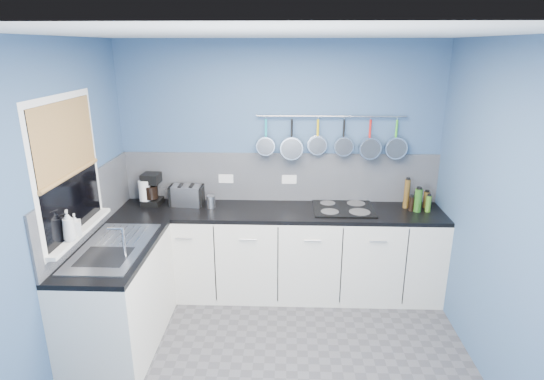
# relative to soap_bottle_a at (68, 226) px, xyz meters

# --- Properties ---
(floor) EXTENTS (3.20, 3.00, 0.02)m
(floor) POSITION_rel_soap_bottle_a_xyz_m (1.53, -0.10, -1.18)
(floor) COLOR #47474C
(floor) RESTS_ON ground
(ceiling) EXTENTS (3.20, 3.00, 0.02)m
(ceiling) POSITION_rel_soap_bottle_a_xyz_m (1.53, -0.10, 1.34)
(ceiling) COLOR white
(ceiling) RESTS_ON ground
(wall_back) EXTENTS (3.20, 0.02, 2.50)m
(wall_back) POSITION_rel_soap_bottle_a_xyz_m (1.53, 1.41, 0.08)
(wall_back) COLOR #39577E
(wall_back) RESTS_ON ground
(wall_front) EXTENTS (3.20, 0.02, 2.50)m
(wall_front) POSITION_rel_soap_bottle_a_xyz_m (1.53, -1.61, 0.08)
(wall_front) COLOR #39577E
(wall_front) RESTS_ON ground
(wall_left) EXTENTS (0.02, 3.00, 2.50)m
(wall_left) POSITION_rel_soap_bottle_a_xyz_m (-0.08, -0.10, 0.08)
(wall_left) COLOR #39577E
(wall_left) RESTS_ON ground
(wall_right) EXTENTS (0.02, 3.00, 2.50)m
(wall_right) POSITION_rel_soap_bottle_a_xyz_m (3.14, -0.10, 0.08)
(wall_right) COLOR #39577E
(wall_right) RESTS_ON ground
(backsplash_back) EXTENTS (3.20, 0.02, 0.50)m
(backsplash_back) POSITION_rel_soap_bottle_a_xyz_m (1.53, 1.39, -0.02)
(backsplash_back) COLOR slate
(backsplash_back) RESTS_ON wall_back
(backsplash_left) EXTENTS (0.02, 1.80, 0.50)m
(backsplash_left) POSITION_rel_soap_bottle_a_xyz_m (-0.06, 0.50, -0.02)
(backsplash_left) COLOR slate
(backsplash_left) RESTS_ON wall_left
(cabinet_run_back) EXTENTS (3.20, 0.60, 0.86)m
(cabinet_run_back) POSITION_rel_soap_bottle_a_xyz_m (1.53, 1.10, -0.74)
(cabinet_run_back) COLOR silver
(cabinet_run_back) RESTS_ON ground
(worktop_back) EXTENTS (3.20, 0.60, 0.04)m
(worktop_back) POSITION_rel_soap_bottle_a_xyz_m (1.53, 1.10, -0.29)
(worktop_back) COLOR black
(worktop_back) RESTS_ON cabinet_run_back
(cabinet_run_left) EXTENTS (0.60, 1.20, 0.86)m
(cabinet_run_left) POSITION_rel_soap_bottle_a_xyz_m (0.23, 0.20, -0.74)
(cabinet_run_left) COLOR silver
(cabinet_run_left) RESTS_ON ground
(worktop_left) EXTENTS (0.60, 1.20, 0.04)m
(worktop_left) POSITION_rel_soap_bottle_a_xyz_m (0.23, 0.20, -0.29)
(worktop_left) COLOR black
(worktop_left) RESTS_ON cabinet_run_left
(window_frame) EXTENTS (0.01, 1.00, 1.10)m
(window_frame) POSITION_rel_soap_bottle_a_xyz_m (-0.05, 0.20, 0.38)
(window_frame) COLOR white
(window_frame) RESTS_ON wall_left
(window_glass) EXTENTS (0.01, 0.90, 1.00)m
(window_glass) POSITION_rel_soap_bottle_a_xyz_m (-0.04, 0.20, 0.38)
(window_glass) COLOR black
(window_glass) RESTS_ON wall_left
(bamboo_blind) EXTENTS (0.01, 0.90, 0.55)m
(bamboo_blind) POSITION_rel_soap_bottle_a_xyz_m (-0.03, 0.20, 0.61)
(bamboo_blind) COLOR olive
(bamboo_blind) RESTS_ON wall_left
(window_sill) EXTENTS (0.10, 0.98, 0.03)m
(window_sill) POSITION_rel_soap_bottle_a_xyz_m (-0.02, 0.20, -0.13)
(window_sill) COLOR white
(window_sill) RESTS_ON wall_left
(sink_unit) EXTENTS (0.50, 0.95, 0.01)m
(sink_unit) POSITION_rel_soap_bottle_a_xyz_m (0.23, 0.20, -0.27)
(sink_unit) COLOR silver
(sink_unit) RESTS_ON worktop_left
(mixer_tap) EXTENTS (0.12, 0.08, 0.26)m
(mixer_tap) POSITION_rel_soap_bottle_a_xyz_m (0.39, 0.02, -0.14)
(mixer_tap) COLOR silver
(mixer_tap) RESTS_ON worktop_left
(socket_left) EXTENTS (0.15, 0.01, 0.09)m
(socket_left) POSITION_rel_soap_bottle_a_xyz_m (0.98, 1.38, -0.04)
(socket_left) COLOR white
(socket_left) RESTS_ON backsplash_back
(socket_right) EXTENTS (0.15, 0.01, 0.09)m
(socket_right) POSITION_rel_soap_bottle_a_xyz_m (1.63, 1.38, -0.04)
(socket_right) COLOR white
(socket_right) RESTS_ON backsplash_back
(pot_rail) EXTENTS (1.45, 0.02, 0.02)m
(pot_rail) POSITION_rel_soap_bottle_a_xyz_m (2.03, 1.35, 0.61)
(pot_rail) COLOR silver
(pot_rail) RESTS_ON wall_back
(soap_bottle_a) EXTENTS (0.12, 0.12, 0.24)m
(soap_bottle_a) POSITION_rel_soap_bottle_a_xyz_m (0.00, 0.00, 0.00)
(soap_bottle_a) COLOR white
(soap_bottle_a) RESTS_ON window_sill
(soap_bottle_b) EXTENTS (0.10, 0.10, 0.17)m
(soap_bottle_b) POSITION_rel_soap_bottle_a_xyz_m (0.00, 0.10, -0.03)
(soap_bottle_b) COLOR white
(soap_bottle_b) RESTS_ON window_sill
(paper_towel) EXTENTS (0.14, 0.14, 0.26)m
(paper_towel) POSITION_rel_soap_bottle_a_xyz_m (0.19, 1.18, -0.14)
(paper_towel) COLOR white
(paper_towel) RESTS_ON worktop_back
(coffee_maker) EXTENTS (0.19, 0.21, 0.32)m
(coffee_maker) POSITION_rel_soap_bottle_a_xyz_m (0.25, 1.21, -0.11)
(coffee_maker) COLOR black
(coffee_maker) RESTS_ON worktop_back
(toaster) EXTENTS (0.33, 0.22, 0.20)m
(toaster) POSITION_rel_soap_bottle_a_xyz_m (0.60, 1.22, -0.17)
(toaster) COLOR silver
(toaster) RESTS_ON worktop_back
(canister) EXTENTS (0.09, 0.09, 0.12)m
(canister) POSITION_rel_soap_bottle_a_xyz_m (0.85, 1.15, -0.21)
(canister) COLOR silver
(canister) RESTS_ON worktop_back
(hob) EXTENTS (0.59, 0.52, 0.01)m
(hob) POSITION_rel_soap_bottle_a_xyz_m (2.17, 1.16, -0.26)
(hob) COLOR black
(hob) RESTS_ON worktop_back
(pan_0) EXTENTS (0.19, 0.12, 0.38)m
(pan_0) POSITION_rel_soap_bottle_a_xyz_m (1.40, 1.34, 0.42)
(pan_0) COLOR silver
(pan_0) RESTS_ON pot_rail
(pan_1) EXTENTS (0.23, 0.12, 0.42)m
(pan_1) POSITION_rel_soap_bottle_a_xyz_m (1.65, 1.34, 0.40)
(pan_1) COLOR silver
(pan_1) RESTS_ON pot_rail
(pan_2) EXTENTS (0.19, 0.05, 0.38)m
(pan_2) POSITION_rel_soap_bottle_a_xyz_m (1.90, 1.34, 0.42)
(pan_2) COLOR silver
(pan_2) RESTS_ON pot_rail
(pan_3) EXTENTS (0.19, 0.09, 0.38)m
(pan_3) POSITION_rel_soap_bottle_a_xyz_m (2.16, 1.34, 0.42)
(pan_3) COLOR silver
(pan_3) RESTS_ON pot_rail
(pan_4) EXTENTS (0.22, 0.11, 0.41)m
(pan_4) POSITION_rel_soap_bottle_a_xyz_m (2.41, 1.34, 0.41)
(pan_4) COLOR silver
(pan_4) RESTS_ON pot_rail
(pan_5) EXTENTS (0.22, 0.09, 0.41)m
(pan_5) POSITION_rel_soap_bottle_a_xyz_m (2.67, 1.34, 0.41)
(pan_5) COLOR silver
(pan_5) RESTS_ON pot_rail
(condiment_0) EXTENTS (0.06, 0.06, 0.16)m
(condiment_0) POSITION_rel_soap_bottle_a_xyz_m (2.99, 1.23, -0.19)
(condiment_0) COLOR brown
(condiment_0) RESTS_ON worktop_back
(condiment_1) EXTENTS (0.06, 0.06, 0.17)m
(condiment_1) POSITION_rel_soap_bottle_a_xyz_m (2.89, 1.20, -0.19)
(condiment_1) COLOR black
(condiment_1) RESTS_ON worktop_back
(condiment_2) EXTENTS (0.06, 0.06, 0.29)m
(condiment_2) POSITION_rel_soap_bottle_a_xyz_m (2.79, 1.21, -0.13)
(condiment_2) COLOR brown
(condiment_2) RESTS_ON worktop_back
(condiment_3) EXTENTS (0.05, 0.05, 0.16)m
(condiment_3) POSITION_rel_soap_bottle_a_xyz_m (2.97, 1.11, -0.19)
(condiment_3) COLOR #3F721E
(condiment_3) RESTS_ON worktop_back
(condiment_4) EXTENTS (0.07, 0.07, 0.23)m
(condiment_4) POSITION_rel_soap_bottle_a_xyz_m (2.87, 1.11, -0.16)
(condiment_4) COLOR #265919
(condiment_4) RESTS_ON worktop_back
(condiment_5) EXTENTS (0.05, 0.05, 0.14)m
(condiment_5) POSITION_rel_soap_bottle_a_xyz_m (2.82, 1.12, -0.20)
(condiment_5) COLOR black
(condiment_5) RESTS_ON worktop_back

